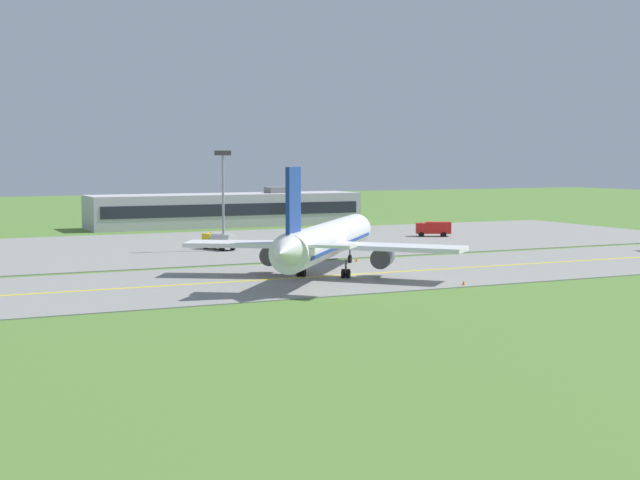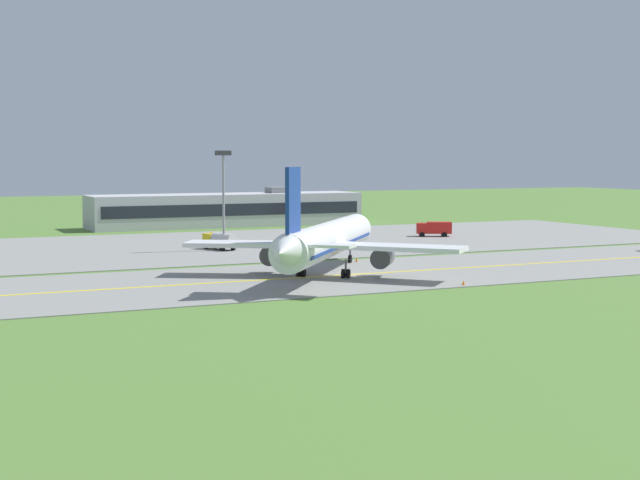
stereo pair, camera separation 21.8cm
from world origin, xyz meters
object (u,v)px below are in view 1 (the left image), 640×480
object	(u,v)px
service_truck_baggage	(220,240)
apron_light_mast	(223,188)
airplane_lead	(326,241)
service_truck_fuel	(434,228)

from	to	relation	value
service_truck_baggage	apron_light_mast	distance (m)	7.91
airplane_lead	service_truck_baggage	size ratio (longest dim) A/B	5.24
airplane_lead	service_truck_fuel	distance (m)	56.80
airplane_lead	apron_light_mast	world-z (taller)	apron_light_mast
apron_light_mast	airplane_lead	bearing A→B (deg)	-87.97
service_truck_baggage	service_truck_fuel	distance (m)	41.75
airplane_lead	service_truck_fuel	world-z (taller)	airplane_lead
service_truck_baggage	apron_light_mast	size ratio (longest dim) A/B	0.43
service_truck_baggage	apron_light_mast	xyz separation A→B (m)	(0.15, -1.33, 7.79)
service_truck_fuel	apron_light_mast	distance (m)	42.55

